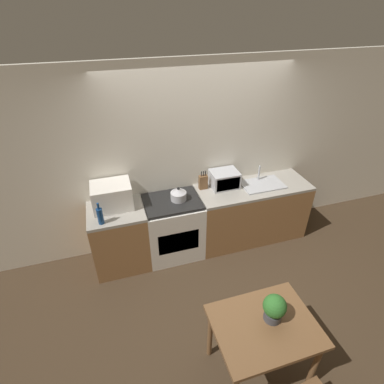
{
  "coord_description": "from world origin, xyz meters",
  "views": [
    {
      "loc": [
        -1.17,
        -2.58,
        3.14
      ],
      "look_at": [
        -0.22,
        0.51,
        1.05
      ],
      "focal_mm": 28.0,
      "sensor_mm": 36.0,
      "label": 1
    }
  ],
  "objects": [
    {
      "name": "potted_plant",
      "position": [
        -0.01,
        -1.24,
        0.9
      ],
      "size": [
        0.21,
        0.21,
        0.28
      ],
      "color": "#424247",
      "rests_on": "dining_table"
    },
    {
      "name": "counter_left_run",
      "position": [
        -1.2,
        0.61,
        0.45
      ],
      "size": [
        0.71,
        0.62,
        0.9
      ],
      "color": "olive",
      "rests_on": "ground_plane"
    },
    {
      "name": "wall_back",
      "position": [
        0.0,
        0.95,
        1.3
      ],
      "size": [
        10.0,
        0.06,
        2.6
      ],
      "color": "silver",
      "rests_on": "ground_plane"
    },
    {
      "name": "counter_right_run",
      "position": [
        0.74,
        0.61,
        0.45
      ],
      "size": [
        1.64,
        0.62,
        0.9
      ],
      "color": "olive",
      "rests_on": "ground_plane"
    },
    {
      "name": "bottle",
      "position": [
        -1.38,
        0.4,
        1.01
      ],
      "size": [
        0.07,
        0.07,
        0.29
      ],
      "color": "navy",
      "rests_on": "counter_left_run"
    },
    {
      "name": "dining_table",
      "position": [
        -0.1,
        -1.27,
        0.65
      ],
      "size": [
        0.9,
        0.7,
        0.75
      ],
      "color": "brown",
      "rests_on": "ground_plane"
    },
    {
      "name": "microwave",
      "position": [
        -1.21,
        0.71,
        1.06
      ],
      "size": [
        0.49,
        0.38,
        0.32
      ],
      "color": "silver",
      "rests_on": "counter_left_run"
    },
    {
      "name": "toaster_oven",
      "position": [
        0.33,
        0.74,
        1.02
      ],
      "size": [
        0.38,
        0.31,
        0.23
      ],
      "color": "#ADAFB5",
      "rests_on": "counter_right_run"
    },
    {
      "name": "stove_range",
      "position": [
        -0.46,
        0.61,
        0.45
      ],
      "size": [
        0.77,
        0.62,
        0.9
      ],
      "color": "silver",
      "rests_on": "ground_plane"
    },
    {
      "name": "sink_basin",
      "position": [
        0.87,
        0.61,
        0.91
      ],
      "size": [
        0.59,
        0.38,
        0.24
      ],
      "color": "#ADAFB5",
      "rests_on": "counter_right_run"
    },
    {
      "name": "knife_block",
      "position": [
        0.03,
        0.78,
        1.0
      ],
      "size": [
        0.12,
        0.07,
        0.27
      ],
      "color": "brown",
      "rests_on": "counter_right_run"
    },
    {
      "name": "kettle",
      "position": [
        -0.37,
        0.61,
        0.98
      ],
      "size": [
        0.21,
        0.21,
        0.19
      ],
      "color": "#B7B7BC",
      "rests_on": "stove_range"
    },
    {
      "name": "ground_plane",
      "position": [
        0.0,
        0.0,
        0.0
      ],
      "size": [
        16.0,
        16.0,
        0.0
      ],
      "primitive_type": "plane",
      "color": "#3D2D1E"
    }
  ]
}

